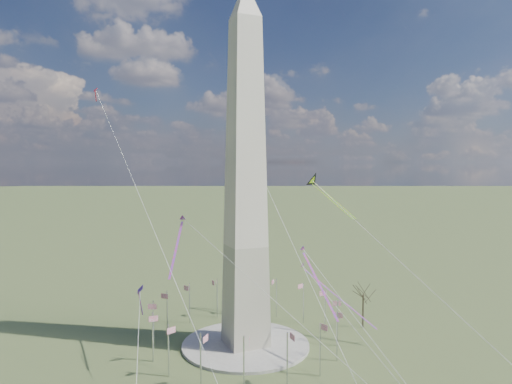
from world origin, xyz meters
name	(u,v)px	position (x,y,z in m)	size (l,w,h in m)	color
ground	(246,346)	(0.00, 0.00, 0.00)	(2000.00, 2000.00, 0.00)	#42562B
plaza	(246,344)	(0.00, 0.00, 0.40)	(36.00, 36.00, 0.80)	#B4B0A4
washington_monument	(245,177)	(0.00, 0.00, 47.95)	(15.56, 15.56, 100.00)	beige
flagpole_ring	(246,321)	(0.00, 0.00, 7.27)	(54.40, 54.40, 13.00)	silver
tree_near	(363,293)	(39.25, -1.01, 11.20)	(8.98, 8.98, 15.71)	#453929
kite_delta_black	(315,183)	(30.45, 14.15, 44.98)	(11.82, 17.36, 14.51)	black
kite_diamond_purple	(140,293)	(-28.87, 0.84, 18.29)	(1.74, 2.69, 8.24)	#3C1C82
kite_streamer_left	(314,272)	(16.42, -9.49, 21.73)	(3.19, 22.30, 15.30)	#F93427
kite_streamer_mid	(178,239)	(-19.03, 0.01, 31.84)	(8.86, 18.17, 13.28)	#F93427
kite_streamer_right	(326,287)	(25.39, -1.56, 14.76)	(14.97, 20.64, 16.60)	#F93427
kite_small_red	(96,91)	(-36.61, 33.10, 73.85)	(1.08, 1.82, 4.32)	red
kite_small_white	(240,129)	(14.95, 43.39, 64.22)	(1.46, 2.08, 4.34)	white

